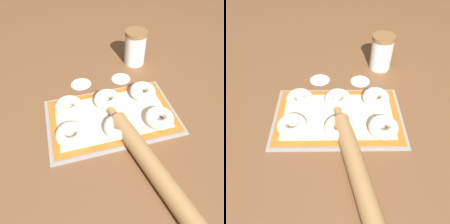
{
  "view_description": "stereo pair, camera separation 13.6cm",
  "coord_description": "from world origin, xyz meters",
  "views": [
    {
      "loc": [
        -0.12,
        -0.52,
        0.6
      ],
      "look_at": [
        0.02,
        -0.01,
        0.03
      ],
      "focal_mm": 35.0,
      "sensor_mm": 36.0,
      "label": 1
    },
    {
      "loc": [
        0.01,
        -0.53,
        0.6
      ],
      "look_at": [
        0.02,
        -0.01,
        0.03
      ],
      "focal_mm": 35.0,
      "sensor_mm": 36.0,
      "label": 2
    }
  ],
  "objects": [
    {
      "name": "bagel_back_center",
      "position": [
        0.02,
        0.06,
        0.03
      ],
      "size": [
        0.1,
        0.1,
        0.03
      ],
      "color": "silver",
      "rests_on": "baking_mat"
    },
    {
      "name": "ground_plane",
      "position": [
        0.0,
        0.0,
        0.0
      ],
      "size": [
        2.8,
        2.8,
        0.0
      ],
      "primitive_type": "plane",
      "color": "brown"
    },
    {
      "name": "bagel_back_right",
      "position": [
        0.16,
        0.06,
        0.03
      ],
      "size": [
        0.1,
        0.1,
        0.03
      ],
      "color": "silver",
      "rests_on": "baking_mat"
    },
    {
      "name": "baking_mat",
      "position": [
        0.02,
        -0.01,
        0.01
      ],
      "size": [
        0.44,
        0.27,
        0.0
      ],
      "color": "orange",
      "rests_on": "baking_tray"
    },
    {
      "name": "bagel_back_left",
      "position": [
        -0.13,
        0.06,
        0.03
      ],
      "size": [
        0.1,
        0.1,
        0.03
      ],
      "color": "silver",
      "rests_on": "baking_mat"
    },
    {
      "name": "bagel_front_right",
      "position": [
        0.17,
        -0.08,
        0.03
      ],
      "size": [
        0.1,
        0.1,
        0.03
      ],
      "color": "silver",
      "rests_on": "baking_mat"
    },
    {
      "name": "bagel_front_left",
      "position": [
        -0.14,
        -0.07,
        0.03
      ],
      "size": [
        0.1,
        0.1,
        0.03
      ],
      "color": "silver",
      "rests_on": "baking_mat"
    },
    {
      "name": "bagel_front_center",
      "position": [
        0.02,
        -0.08,
        0.03
      ],
      "size": [
        0.1,
        0.1,
        0.03
      ],
      "color": "silver",
      "rests_on": "baking_mat"
    },
    {
      "name": "baking_tray",
      "position": [
        0.02,
        -0.01,
        0.0
      ],
      "size": [
        0.46,
        0.29,
        0.01
      ],
      "color": "#93969B",
      "rests_on": "ground_plane"
    },
    {
      "name": "rolling_pin",
      "position": [
        0.07,
        -0.24,
        0.03
      ],
      "size": [
        0.14,
        0.49,
        0.06
      ],
      "color": "#AD7F4C",
      "rests_on": "ground_plane"
    },
    {
      "name": "flour_patch_near",
      "position": [
        -0.06,
        0.2,
        0.0
      ],
      "size": [
        0.08,
        0.08,
        0.0
      ],
      "color": "white",
      "rests_on": "ground_plane"
    },
    {
      "name": "flour_canister",
      "position": [
        0.21,
        0.3,
        0.08
      ],
      "size": [
        0.1,
        0.1,
        0.15
      ],
      "color": "white",
      "rests_on": "ground_plane"
    },
    {
      "name": "flour_patch_far",
      "position": [
        0.11,
        0.19,
        0.0
      ],
      "size": [
        0.08,
        0.08,
        0.0
      ],
      "color": "white",
      "rests_on": "ground_plane"
    }
  ]
}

